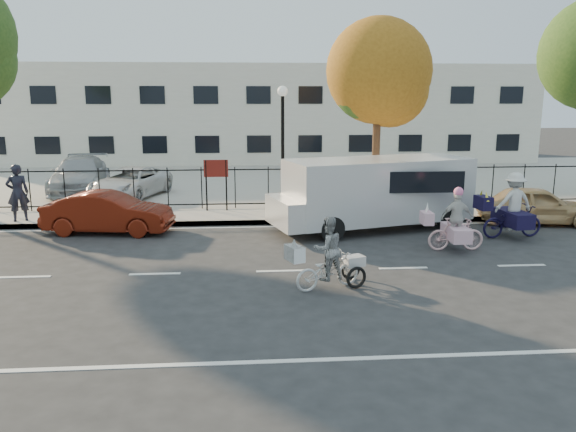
{
  "coord_description": "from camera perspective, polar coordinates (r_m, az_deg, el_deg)",
  "views": [
    {
      "loc": [
        -0.82,
        -12.91,
        4.12
      ],
      "look_at": [
        0.26,
        1.2,
        1.1
      ],
      "focal_mm": 35.0,
      "sensor_mm": 36.0,
      "label": 1
    }
  ],
  "objects": [
    {
      "name": "zebra_trike",
      "position": [
        12.25,
        4.07,
        -4.59
      ],
      "size": [
        1.85,
        1.26,
        1.61
      ],
      "rotation": [
        0.0,
        0.0,
        1.95
      ],
      "color": "silver",
      "rests_on": "ground"
    },
    {
      "name": "building",
      "position": [
        37.93,
        -3.18,
        10.34
      ],
      "size": [
        34.0,
        10.0,
        6.0
      ],
      "primitive_type": "cube",
      "color": "silver",
      "rests_on": "ground"
    },
    {
      "name": "red_sedan",
      "position": [
        18.03,
        -17.79,
        0.32
      ],
      "size": [
        3.99,
        1.83,
        1.27
      ],
      "primitive_type": "imported",
      "rotation": [
        0.0,
        0.0,
        1.44
      ],
      "color": "#5D170A",
      "rests_on": "ground"
    },
    {
      "name": "curb",
      "position": [
        18.43,
        -1.72,
        -0.64
      ],
      "size": [
        60.0,
        0.1,
        0.15
      ],
      "primitive_type": "cube",
      "color": "#A8A399",
      "rests_on": "ground"
    },
    {
      "name": "ground",
      "position": [
        13.58,
        -0.71,
        -5.62
      ],
      "size": [
        120.0,
        120.0,
        0.0
      ],
      "primitive_type": "plane",
      "color": "#333334"
    },
    {
      "name": "tree_mid",
      "position": [
        20.86,
        9.52,
        13.81
      ],
      "size": [
        3.76,
        3.76,
        6.89
      ],
      "color": "#442D1D",
      "rests_on": "ground"
    },
    {
      "name": "white_van",
      "position": [
        17.79,
        8.77,
        2.56
      ],
      "size": [
        6.71,
        3.6,
        2.23
      ],
      "rotation": [
        0.0,
        0.0,
        0.28
      ],
      "color": "silver",
      "rests_on": "ground"
    },
    {
      "name": "bull_bike",
      "position": [
        17.86,
        21.8,
        0.39
      ],
      "size": [
        2.13,
        1.47,
        1.95
      ],
      "rotation": [
        0.0,
        0.0,
        1.68
      ],
      "color": "black",
      "rests_on": "ground"
    },
    {
      "name": "lamppost",
      "position": [
        19.78,
        -0.55,
        9.13
      ],
      "size": [
        0.36,
        0.36,
        4.33
      ],
      "color": "black",
      "rests_on": "sidewalk"
    },
    {
      "name": "lot_car_a",
      "position": [
        25.36,
        -20.38,
        3.95
      ],
      "size": [
        2.56,
        5.2,
        1.45
      ],
      "primitive_type": "imported",
      "rotation": [
        0.0,
        0.0,
        0.11
      ],
      "color": "#A2A4A9",
      "rests_on": "parking_lot"
    },
    {
      "name": "gold_sedan",
      "position": [
        20.16,
        23.97,
        1.01
      ],
      "size": [
        3.86,
        2.08,
        1.25
      ],
      "primitive_type": "imported",
      "rotation": [
        0.0,
        0.0,
        1.4
      ],
      "color": "tan",
      "rests_on": "ground"
    },
    {
      "name": "iron_fence",
      "position": [
        20.38,
        -2.02,
        2.95
      ],
      "size": [
        58.0,
        0.06,
        1.5
      ],
      "primitive_type": null,
      "color": "black",
      "rests_on": "sidewalk"
    },
    {
      "name": "parking_lot",
      "position": [
        28.21,
        -2.67,
        3.8
      ],
      "size": [
        60.0,
        15.6,
        0.15
      ],
      "primitive_type": "cube",
      "color": "#A8A399",
      "rests_on": "ground"
    },
    {
      "name": "street_sign",
      "position": [
        19.92,
        -7.32,
        4.15
      ],
      "size": [
        0.85,
        0.06,
        1.8
      ],
      "color": "black",
      "rests_on": "sidewalk"
    },
    {
      "name": "unicorn_bike",
      "position": [
        15.86,
        16.62,
        -1.11
      ],
      "size": [
        1.73,
        1.2,
        1.75
      ],
      "rotation": [
        0.0,
        0.0,
        1.54
      ],
      "color": "beige",
      "rests_on": "ground"
    },
    {
      "name": "sidewalk",
      "position": [
        19.45,
        -1.86,
        0.04
      ],
      "size": [
        60.0,
        2.2,
        0.15
      ],
      "primitive_type": "cube",
      "color": "#A8A399",
      "rests_on": "ground"
    },
    {
      "name": "lot_car_d",
      "position": [
        25.17,
        9.4,
        4.51
      ],
      "size": [
        2.65,
        4.61,
        1.48
      ],
      "primitive_type": "imported",
      "rotation": [
        0.0,
        0.0,
        0.22
      ],
      "color": "#999DA0",
      "rests_on": "parking_lot"
    },
    {
      "name": "pedestrian",
      "position": [
        20.1,
        -25.77,
        2.15
      ],
      "size": [
        0.8,
        0.69,
        1.86
      ],
      "primitive_type": "imported",
      "rotation": [
        0.0,
        0.0,
        3.57
      ],
      "color": "black",
      "rests_on": "sidewalk"
    },
    {
      "name": "road_markings",
      "position": [
        13.57,
        -0.71,
        -5.6
      ],
      "size": [
        60.0,
        9.52,
        0.01
      ],
      "primitive_type": null,
      "color": "silver",
      "rests_on": "ground"
    },
    {
      "name": "lot_car_b",
      "position": [
        23.31,
        -15.73,
        3.29
      ],
      "size": [
        3.13,
        4.71,
        1.2
      ],
      "primitive_type": "imported",
      "rotation": [
        0.0,
        0.0,
        -0.28
      ],
      "color": "silver",
      "rests_on": "parking_lot"
    }
  ]
}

